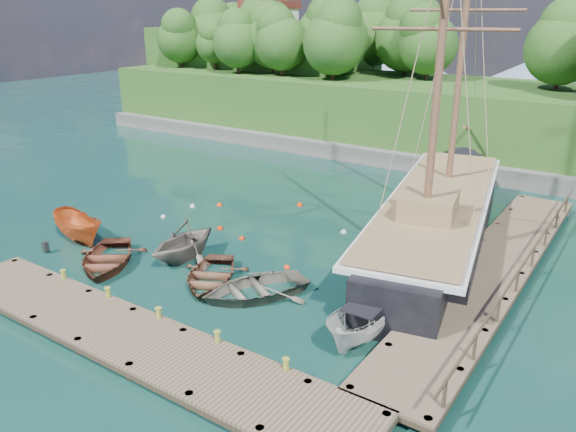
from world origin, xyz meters
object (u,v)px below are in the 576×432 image
(rowboat_1, at_px, (184,258))
(rowboat_3, at_px, (254,296))
(cabin_boat_white, at_px, (363,339))
(motorboat_orange, at_px, (80,241))
(rowboat_2, at_px, (210,283))
(schooner, at_px, (436,223))
(rowboat_0, at_px, (107,266))

(rowboat_1, distance_m, rowboat_3, 5.49)
(rowboat_1, bearing_deg, cabin_boat_white, -8.31)
(rowboat_3, bearing_deg, motorboat_orange, -148.41)
(rowboat_1, height_order, cabin_boat_white, rowboat_1)
(rowboat_1, relative_size, cabin_boat_white, 0.96)
(rowboat_1, bearing_deg, rowboat_2, -24.19)
(cabin_boat_white, xyz_separation_m, schooner, (-1.15, 10.72, 1.12))
(rowboat_3, distance_m, motorboat_orange, 11.74)
(rowboat_2, bearing_deg, cabin_boat_white, -28.90)
(rowboat_3, xyz_separation_m, schooner, (4.42, 10.29, 1.12))
(rowboat_2, relative_size, motorboat_orange, 0.98)
(motorboat_orange, relative_size, schooner, 0.16)
(rowboat_0, xyz_separation_m, schooner, (12.36, 11.89, 1.12))
(rowboat_3, bearing_deg, rowboat_2, -147.30)
(rowboat_2, height_order, rowboat_3, rowboat_3)
(rowboat_0, height_order, cabin_boat_white, cabin_boat_white)
(schooner, bearing_deg, cabin_boat_white, -95.18)
(rowboat_1, xyz_separation_m, rowboat_2, (2.87, -1.29, 0.00))
(cabin_boat_white, bearing_deg, motorboat_orange, -177.56)
(rowboat_2, bearing_deg, motorboat_orange, 154.63)
(rowboat_0, height_order, rowboat_2, rowboat_0)
(rowboat_0, distance_m, schooner, 17.19)
(rowboat_0, relative_size, rowboat_3, 1.00)
(rowboat_2, distance_m, cabin_boat_white, 8.06)
(rowboat_0, distance_m, rowboat_2, 5.65)
(rowboat_3, height_order, cabin_boat_white, cabin_boat_white)
(rowboat_1, relative_size, rowboat_2, 0.95)
(rowboat_0, bearing_deg, schooner, 6.55)
(rowboat_1, xyz_separation_m, cabin_boat_white, (10.93, -1.60, 0.00))
(rowboat_2, bearing_deg, rowboat_1, 129.10)
(rowboat_1, height_order, schooner, schooner)
(rowboat_0, bearing_deg, cabin_boat_white, -32.41)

